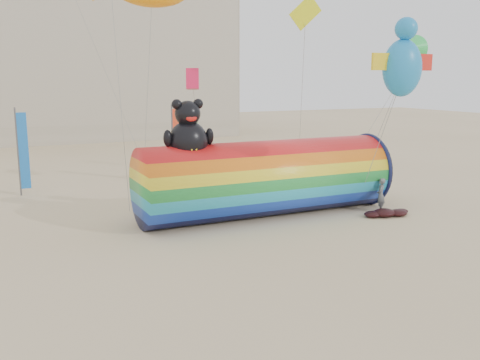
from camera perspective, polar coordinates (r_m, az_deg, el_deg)
name	(u,v)px	position (r m, az deg, el deg)	size (l,w,h in m)	color
ground	(244,242)	(22.82, 0.48, -6.67)	(160.00, 160.00, 0.00)	#CCB58C
windsock_assembly	(266,176)	(26.93, 2.76, 0.41)	(13.05, 3.98, 6.02)	red
kite_handler	(381,195)	(28.66, 14.78, -1.57)	(0.65, 0.43, 1.78)	#53575A
fabric_bundle	(387,213)	(28.02, 15.40, -3.39)	(2.62, 1.35, 0.41)	#34090B
festival_banners	(137,143)	(36.11, -10.93, 3.91)	(12.74, 4.13, 5.20)	#59595E
flying_kites	(239,10)	(27.21, -0.11, 17.72)	(31.21, 16.15, 8.88)	#1C83CA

